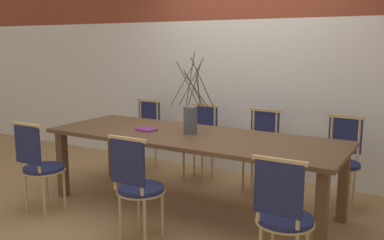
{
  "coord_description": "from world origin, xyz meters",
  "views": [
    {
      "loc": [
        2.11,
        -3.61,
        1.67
      ],
      "look_at": [
        0.0,
        0.0,
        0.92
      ],
      "focal_mm": 40.0,
      "sensor_mm": 36.0,
      "label": 1
    }
  ],
  "objects": [
    {
      "name": "chair_near_leftend",
      "position": [
        -1.23,
        -0.87,
        0.5
      ],
      "size": [
        0.42,
        0.42,
        0.93
      ],
      "color": "#1E234C",
      "rests_on": "ground_plane"
    },
    {
      "name": "book_stack",
      "position": [
        -0.52,
        -0.06,
        0.78
      ],
      "size": [
        0.21,
        0.18,
        0.02
      ],
      "color": "#842D8C",
      "rests_on": "dining_table"
    },
    {
      "name": "chair_far_center",
      "position": [
        0.4,
        0.87,
        0.5
      ],
      "size": [
        0.42,
        0.42,
        0.93
      ],
      "rotation": [
        0.0,
        0.0,
        3.14
      ],
      "color": "#1E234C",
      "rests_on": "ground_plane"
    },
    {
      "name": "wall_rear",
      "position": [
        0.0,
        1.39,
        1.6
      ],
      "size": [
        12.0,
        0.06,
        3.2
      ],
      "color": "silver",
      "rests_on": "ground_plane"
    },
    {
      "name": "dining_table",
      "position": [
        0.0,
        0.0,
        0.69
      ],
      "size": [
        3.01,
        1.05,
        0.77
      ],
      "color": "brown",
      "rests_on": "ground_plane"
    },
    {
      "name": "chair_far_right",
      "position": [
        1.29,
        0.87,
        0.5
      ],
      "size": [
        0.42,
        0.42,
        0.93
      ],
      "rotation": [
        0.0,
        0.0,
        3.14
      ],
      "color": "#1E234C",
      "rests_on": "ground_plane"
    },
    {
      "name": "chair_near_left",
      "position": [
        -0.03,
        -0.87,
        0.5
      ],
      "size": [
        0.42,
        0.42,
        0.93
      ],
      "color": "#1E234C",
      "rests_on": "ground_plane"
    },
    {
      "name": "ground_plane",
      "position": [
        0.0,
        0.0,
        0.0
      ],
      "size": [
        16.0,
        16.0,
        0.0
      ],
      "primitive_type": "plane",
      "color": "#A87F51"
    },
    {
      "name": "chair_near_center",
      "position": [
        1.24,
        -0.87,
        0.5
      ],
      "size": [
        0.42,
        0.42,
        0.93
      ],
      "color": "#1E234C",
      "rests_on": "ground_plane"
    },
    {
      "name": "vase_centerpiece",
      "position": [
        -0.05,
        0.05,
        0.93
      ],
      "size": [
        0.4,
        0.4,
        0.82
      ],
      "color": "#4C5156",
      "rests_on": "dining_table"
    },
    {
      "name": "chair_far_leftend",
      "position": [
        -1.24,
        0.87,
        0.5
      ],
      "size": [
        0.42,
        0.42,
        0.93
      ],
      "rotation": [
        0.0,
        0.0,
        3.14
      ],
      "color": "#1E234C",
      "rests_on": "ground_plane"
    },
    {
      "name": "chair_far_left",
      "position": [
        -0.39,
        0.87,
        0.5
      ],
      "size": [
        0.42,
        0.42,
        0.93
      ],
      "rotation": [
        0.0,
        0.0,
        3.14
      ],
      "color": "#1E234C",
      "rests_on": "ground_plane"
    }
  ]
}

